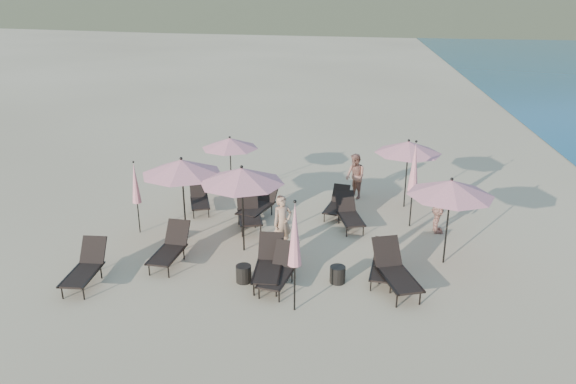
# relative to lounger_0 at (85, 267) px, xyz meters

# --- Properties ---
(ground) EXTENTS (800.00, 800.00, 0.00)m
(ground) POSITION_rel_lounger_0_xyz_m (5.83, 0.66, -0.45)
(ground) COLOR #D6BA8C
(ground) RESTS_ON ground
(lounger_0) EXTENTS (0.68, 1.70, 0.97)m
(lounger_0) POSITION_rel_lounger_0_xyz_m (0.00, 0.00, 0.00)
(lounger_0) COLOR black
(lounger_0) RESTS_ON ground
(lounger_1) EXTENTS (0.80, 1.74, 0.97)m
(lounger_1) POSITION_rel_lounger_0_xyz_m (1.77, 1.30, -0.00)
(lounger_1) COLOR black
(lounger_1) RESTS_ON ground
(lounger_2) EXTENTS (0.93, 1.71, 0.93)m
(lounger_2) POSITION_rel_lounger_0_xyz_m (4.82, 0.40, -0.02)
(lounger_2) COLOR black
(lounger_2) RESTS_ON ground
(lounger_3) EXTENTS (0.70, 1.75, 1.00)m
(lounger_3) POSITION_rel_lounger_0_xyz_m (4.52, 0.66, 0.01)
(lounger_3) COLOR black
(lounger_3) RESTS_ON ground
(lounger_4) EXTENTS (0.76, 1.57, 0.87)m
(lounger_4) POSITION_rel_lounger_0_xyz_m (7.40, 1.03, -0.05)
(lounger_4) COLOR black
(lounger_4) RESTS_ON ground
(lounger_5) EXTENTS (1.23, 1.96, 1.06)m
(lounger_5) POSITION_rel_lounger_0_xyz_m (7.65, 0.57, 0.04)
(lounger_5) COLOR black
(lounger_5) RESTS_ON ground
(lounger_6) EXTENTS (1.02, 1.64, 0.88)m
(lounger_6) POSITION_rel_lounger_0_xyz_m (1.57, 5.11, -0.04)
(lounger_6) COLOR black
(lounger_6) RESTS_ON ground
(lounger_7) EXTENTS (1.10, 1.92, 1.13)m
(lounger_7) POSITION_rel_lounger_0_xyz_m (3.40, 4.12, 0.09)
(lounger_7) COLOR black
(lounger_7) RESTS_ON ground
(lounger_8) EXTENTS (1.25, 1.96, 1.05)m
(lounger_8) POSITION_rel_lounger_0_xyz_m (3.65, 4.74, 0.04)
(lounger_8) COLOR black
(lounger_8) RESTS_ON ground
(lounger_9) EXTENTS (0.88, 1.57, 0.85)m
(lounger_9) POSITION_rel_lounger_0_xyz_m (6.12, 5.16, -0.05)
(lounger_9) COLOR black
(lounger_9) RESTS_ON ground
(lounger_10) EXTENTS (0.99, 1.72, 0.93)m
(lounger_10) POSITION_rel_lounger_0_xyz_m (6.52, 4.28, -0.02)
(lounger_10) COLOR black
(lounger_10) RESTS_ON ground
(umbrella_open_0) EXTENTS (2.32, 2.32, 2.50)m
(umbrella_open_0) POSITION_rel_lounger_0_xyz_m (1.73, 2.90, 1.75)
(umbrella_open_0) COLOR black
(umbrella_open_0) RESTS_ON ground
(umbrella_open_1) EXTENTS (2.34, 2.34, 2.52)m
(umbrella_open_1) POSITION_rel_lounger_0_xyz_m (3.58, 2.26, 1.77)
(umbrella_open_1) COLOR black
(umbrella_open_1) RESTS_ON ground
(umbrella_open_2) EXTENTS (2.25, 2.25, 2.42)m
(umbrella_open_2) POSITION_rel_lounger_0_xyz_m (9.07, 2.09, 1.69)
(umbrella_open_2) COLOR black
(umbrella_open_2) RESTS_ON ground
(umbrella_open_3) EXTENTS (1.99, 1.99, 2.14)m
(umbrella_open_3) POSITION_rel_lounger_0_xyz_m (2.32, 6.71, 1.44)
(umbrella_open_3) COLOR black
(umbrella_open_3) RESTS_ON ground
(umbrella_open_4) EXTENTS (2.19, 2.19, 2.35)m
(umbrella_open_4) POSITION_rel_lounger_0_xyz_m (8.37, 6.14, 1.63)
(umbrella_open_4) COLOR black
(umbrella_open_4) RESTS_ON ground
(umbrella_closed_0) EXTENTS (0.32, 0.32, 2.72)m
(umbrella_closed_0) POSITION_rel_lounger_0_xyz_m (5.30, -0.69, 1.44)
(umbrella_closed_0) COLOR black
(umbrella_closed_0) RESTS_ON ground
(umbrella_closed_1) EXTENTS (0.32, 0.32, 2.76)m
(umbrella_closed_1) POSITION_rel_lounger_0_xyz_m (8.40, 4.49, 1.46)
(umbrella_closed_1) COLOR black
(umbrella_closed_1) RESTS_ON ground
(umbrella_closed_2) EXTENTS (0.26, 0.26, 2.27)m
(umbrella_closed_2) POSITION_rel_lounger_0_xyz_m (0.23, 3.13, 1.12)
(umbrella_closed_2) COLOR black
(umbrella_closed_2) RESTS_ON ground
(side_table_0) EXTENTS (0.39, 0.39, 0.45)m
(side_table_0) POSITION_rel_lounger_0_xyz_m (3.90, 0.48, -0.23)
(side_table_0) COLOR black
(side_table_0) RESTS_ON ground
(side_table_1) EXTENTS (0.40, 0.40, 0.44)m
(side_table_1) POSITION_rel_lounger_0_xyz_m (6.25, 0.70, -0.24)
(side_table_1) COLOR black
(side_table_1) RESTS_ON ground
(beachgoer_a) EXTENTS (0.70, 0.65, 1.61)m
(beachgoer_a) POSITION_rel_lounger_0_xyz_m (4.66, 2.45, 0.35)
(beachgoer_a) COLOR tan
(beachgoer_a) RESTS_ON ground
(beachgoer_b) EXTENTS (0.92, 0.97, 1.58)m
(beachgoer_b) POSITION_rel_lounger_0_xyz_m (6.70, 6.83, 0.34)
(beachgoer_b) COLOR #98614E
(beachgoer_b) RESTS_ON ground
(beachgoer_c) EXTENTS (0.42, 0.92, 1.54)m
(beachgoer_c) POSITION_rel_lounger_0_xyz_m (9.16, 4.10, 0.32)
(beachgoer_c) COLOR tan
(beachgoer_c) RESTS_ON ground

